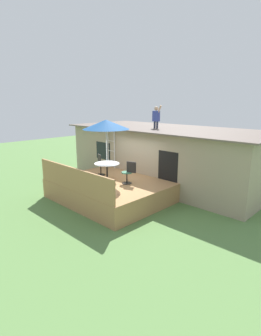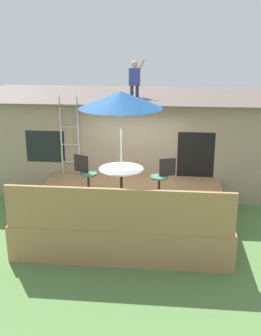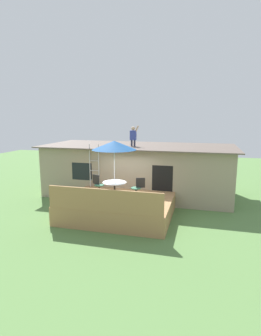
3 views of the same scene
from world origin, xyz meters
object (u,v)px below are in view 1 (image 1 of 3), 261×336
at_px(step_ladder, 111,146).
at_px(patio_chair_left, 100,165).
at_px(patio_table, 107,167).
at_px(patio_chair_right, 128,173).
at_px(person_figure, 156,116).
at_px(patio_umbrella, 106,125).

xyz_separation_m(step_ladder, patio_chair_left, (0.70, -1.28, -0.64)).
xyz_separation_m(patio_table, patio_chair_right, (0.96, 0.31, -0.13)).
xyz_separation_m(person_figure, patio_chair_left, (-0.97, -2.75, -2.13)).
bearing_deg(patio_chair_right, patio_chair_left, -20.70).
bearing_deg(patio_chair_left, patio_chair_right, 20.51).
relative_size(patio_umbrella, step_ladder, 1.15).
xyz_separation_m(patio_table, person_figure, (0.03, 3.15, 2.00)).
distance_m(patio_table, person_figure, 3.73).
xyz_separation_m(patio_table, patio_umbrella, (0.00, -0.00, 1.76)).
relative_size(step_ladder, patio_chair_left, 2.39).
bearing_deg(patio_umbrella, patio_chair_left, 156.96).
bearing_deg(patio_table, step_ladder, 134.09).
xyz_separation_m(patio_umbrella, patio_chair_right, (0.96, 0.31, -1.89)).
distance_m(person_figure, patio_chair_right, 3.67).
height_order(patio_table, patio_chair_right, patio_chair_right).
height_order(person_figure, patio_chair_right, person_figure).
bearing_deg(step_ladder, patio_chair_left, -61.59).
height_order(patio_table, step_ladder, step_ladder).
bearing_deg(patio_chair_right, patio_umbrella, -0.00).
distance_m(patio_umbrella, step_ladder, 2.65).
relative_size(patio_umbrella, patio_chair_left, 2.76).
relative_size(patio_table, patio_chair_left, 1.13).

